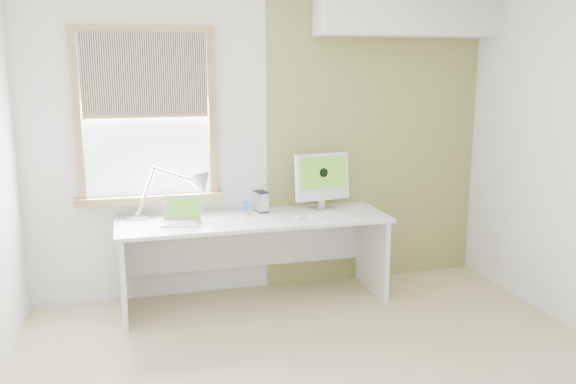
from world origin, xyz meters
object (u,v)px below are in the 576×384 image
object	(u,v)px
desk_lamp	(189,189)
laptop	(182,217)
external_drive	(261,201)
desk	(253,239)
imac	(322,178)

from	to	relation	value
desk_lamp	laptop	world-z (taller)	desk_lamp
laptop	external_drive	size ratio (longest dim) A/B	1.93
desk	external_drive	bearing A→B (deg)	51.63
desk	imac	size ratio (longest dim) A/B	4.42
laptop	external_drive	distance (m)	0.72
desk	imac	distance (m)	0.80
external_drive	desk_lamp	bearing A→B (deg)	177.68
laptop	imac	xyz separation A→B (m)	(1.22, 0.18, 0.22)
desk	desk_lamp	size ratio (longest dim) A/B	2.91
desk	desk_lamp	bearing A→B (deg)	162.33
desk_lamp	external_drive	distance (m)	0.61
desk_lamp	laptop	size ratio (longest dim) A/B	2.21
desk_lamp	laptop	distance (m)	0.30
desk_lamp	imac	world-z (taller)	imac
external_drive	imac	size ratio (longest dim) A/B	0.36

